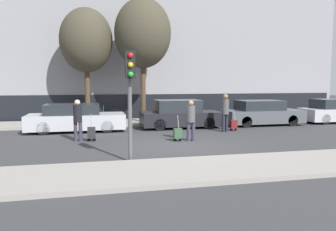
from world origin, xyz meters
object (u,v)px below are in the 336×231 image
(parked_car_3, at_px, (334,112))
(parked_bicycle, at_px, (107,116))
(pedestrian_right, at_px, (225,110))
(parked_car_1, at_px, (180,115))
(bare_tree_down_street, at_px, (86,41))
(pedestrian_center, at_px, (191,118))
(parked_car_0, at_px, (76,118))
(parked_car_2, at_px, (261,113))
(trolley_center, at_px, (178,133))
(trolley_right, at_px, (234,124))
(pedestrian_left, at_px, (78,118))
(bare_tree_near_crossing, at_px, (143,34))
(trolley_left, at_px, (91,133))
(traffic_light, at_px, (130,83))

(parked_car_3, distance_m, parked_bicycle, 13.37)
(parked_car_3, height_order, pedestrian_right, pedestrian_right)
(parked_car_1, xyz_separation_m, bare_tree_down_street, (-4.72, 2.74, 4.02))
(pedestrian_center, xyz_separation_m, bare_tree_down_street, (-4.17, 6.55, 3.76))
(parked_car_0, height_order, parked_car_2, parked_car_2)
(trolley_center, distance_m, trolley_right, 4.04)
(pedestrian_left, xyz_separation_m, bare_tree_near_crossing, (3.43, 5.02, 4.15))
(pedestrian_left, bearing_deg, bare_tree_near_crossing, -108.59)
(trolley_left, relative_size, trolley_center, 1.05)
(pedestrian_center, xyz_separation_m, parked_bicycle, (-3.12, 6.18, -0.44))
(parked_car_2, distance_m, pedestrian_left, 10.22)
(bare_tree_near_crossing, bearing_deg, pedestrian_left, -124.33)
(bare_tree_down_street, bearing_deg, bare_tree_near_crossing, -10.38)
(trolley_left, height_order, traffic_light, traffic_light)
(parked_car_0, relative_size, parked_car_3, 1.17)
(parked_car_2, relative_size, bare_tree_down_street, 0.69)
(trolley_center, bearing_deg, bare_tree_down_street, 119.01)
(parked_car_2, bearing_deg, parked_car_1, -178.61)
(trolley_left, distance_m, trolley_center, 3.49)
(parked_car_0, xyz_separation_m, parked_bicycle, (1.59, 2.45, -0.14))
(pedestrian_left, relative_size, trolley_center, 1.59)
(parked_car_0, bearing_deg, pedestrian_right, -13.64)
(parked_car_1, distance_m, pedestrian_center, 3.86)
(parked_car_3, distance_m, pedestrian_right, 7.99)
(pedestrian_center, bearing_deg, parked_car_1, 84.57)
(parked_car_3, distance_m, pedestrian_left, 14.86)
(parked_car_2, bearing_deg, pedestrian_center, -143.44)
(parked_car_3, xyz_separation_m, trolley_center, (-10.61, -3.97, -0.33))
(parked_car_0, xyz_separation_m, pedestrian_right, (7.05, -1.71, 0.41))
(parked_car_3, xyz_separation_m, pedestrian_left, (-14.55, -3.04, 0.31))
(parked_car_1, bearing_deg, pedestrian_left, -150.45)
(parked_car_0, relative_size, parked_car_1, 1.11)
(trolley_left, height_order, bare_tree_down_street, bare_tree_down_street)
(bare_tree_down_street, bearing_deg, trolley_center, -60.99)
(trolley_right, height_order, bare_tree_down_street, bare_tree_down_street)
(bare_tree_near_crossing, bearing_deg, trolley_right, -44.10)
(trolley_left, relative_size, pedestrian_center, 0.67)
(parked_car_0, relative_size, pedestrian_center, 2.79)
(trolley_right, height_order, parked_bicycle, parked_bicycle)
(parked_car_1, height_order, trolley_center, parked_car_1)
(pedestrian_center, xyz_separation_m, pedestrian_right, (2.33, 2.02, 0.11))
(trolley_left, height_order, parked_bicycle, trolley_left)
(parked_car_2, xyz_separation_m, pedestrian_left, (-9.78, -2.97, 0.31))
(pedestrian_left, relative_size, bare_tree_down_street, 0.26)
(pedestrian_right, bearing_deg, parked_car_1, -63.61)
(pedestrian_left, height_order, trolley_right, pedestrian_left)
(parked_car_2, relative_size, parked_bicycle, 2.48)
(parked_car_2, height_order, trolley_right, parked_car_2)
(traffic_light, bearing_deg, parked_car_0, 105.63)
(pedestrian_left, bearing_deg, parked_bicycle, -88.85)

